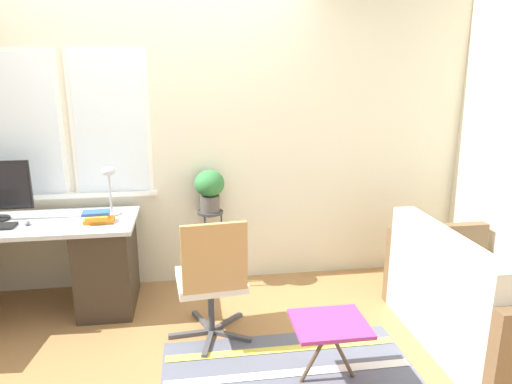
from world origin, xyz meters
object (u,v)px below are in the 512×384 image
mouse (27,223)px  potted_plant (210,188)px  book_stack (98,217)px  office_chair_swivel (212,278)px  plant_stand (211,223)px  folding_stool (330,327)px  couch_loveseat (478,306)px  desk_lamp (109,183)px

mouse → potted_plant: bearing=14.4°
book_stack → office_chair_swivel: (0.81, -0.52, -0.31)m
plant_stand → folding_stool: plant_stand is taller
couch_loveseat → potted_plant: bearing=56.1°
folding_stool → potted_plant: bearing=114.0°
plant_stand → desk_lamp: bearing=-168.6°
plant_stand → folding_stool: (0.63, -1.41, -0.21)m
office_chair_swivel → desk_lamp: bearing=-49.3°
mouse → book_stack: bearing=-0.7°
desk_lamp → book_stack: 0.30m
potted_plant → mouse: bearing=-165.6°
book_stack → desk_lamp: bearing=71.0°
desk_lamp → book_stack: size_ratio=1.63×
book_stack → plant_stand: (0.85, 0.35, -0.20)m
book_stack → plant_stand: size_ratio=0.35×
potted_plant → office_chair_swivel: bearing=-92.3°
desk_lamp → couch_loveseat: size_ratio=0.27×
book_stack → folding_stool: size_ratio=0.53×
desk_lamp → office_chair_swivel: size_ratio=0.42×
office_chair_swivel → couch_loveseat: office_chair_swivel is taller
mouse → plant_stand: mouse is taller
mouse → folding_stool: 2.27m
folding_stool → plant_stand: bearing=114.0°
desk_lamp → book_stack: (-0.07, -0.20, -0.21)m
mouse → plant_stand: size_ratio=0.09×
mouse → desk_lamp: size_ratio=0.16×
office_chair_swivel → folding_stool: office_chair_swivel is taller
desk_lamp → office_chair_swivel: 1.15m
mouse → plant_stand: 1.40m
book_stack → office_chair_swivel: bearing=-32.5°
book_stack → couch_loveseat: size_ratio=0.17×
desk_lamp → book_stack: bearing=-109.0°
desk_lamp → potted_plant: 0.80m
mouse → couch_loveseat: 3.23m
mouse → book_stack: book_stack is taller
mouse → potted_plant: (1.35, 0.35, 0.13)m
plant_stand → potted_plant: bearing=0.0°
office_chair_swivel → book_stack: bearing=-38.0°
desk_lamp → office_chair_swivel: desk_lamp is taller
desk_lamp → plant_stand: 0.89m
office_chair_swivel → plant_stand: office_chair_swivel is taller
mouse → folding_stool: size_ratio=0.14×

